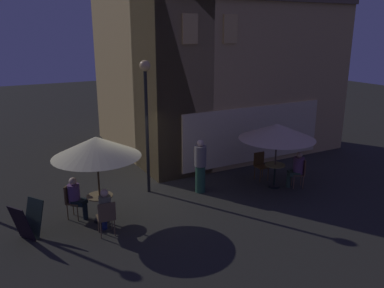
# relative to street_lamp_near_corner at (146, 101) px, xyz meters

# --- Properties ---
(ground_plane) EXTENTS (60.00, 60.00, 0.00)m
(ground_plane) POSITION_rel_street_lamp_near_corner_xyz_m (-0.72, -0.55, -2.96)
(ground_plane) COLOR #2A2922
(cafe_building) EXTENTS (8.83, 7.27, 7.05)m
(cafe_building) POSITION_rel_street_lamp_near_corner_xyz_m (3.50, 2.68, 0.56)
(cafe_building) COLOR tan
(cafe_building) RESTS_ON ground
(street_lamp_near_corner) EXTENTS (0.33, 0.33, 4.19)m
(street_lamp_near_corner) POSITION_rel_street_lamp_near_corner_xyz_m (0.00, 0.00, 0.00)
(street_lamp_near_corner) COLOR black
(street_lamp_near_corner) RESTS_ON ground
(menu_sandwich_board) EXTENTS (0.85, 0.82, 0.96)m
(menu_sandwich_board) POSITION_rel_street_lamp_near_corner_xyz_m (-3.79, -1.35, -2.47)
(menu_sandwich_board) COLOR #1D2923
(menu_sandwich_board) RESTS_ON ground
(cafe_table_0) EXTENTS (0.70, 0.70, 0.75)m
(cafe_table_0) POSITION_rel_street_lamp_near_corner_xyz_m (-1.94, -1.27, -2.42)
(cafe_table_0) COLOR black
(cafe_table_0) RESTS_ON ground
(cafe_table_1) EXTENTS (0.66, 0.66, 0.79)m
(cafe_table_1) POSITION_rel_street_lamp_near_corner_xyz_m (3.81, -1.63, -2.42)
(cafe_table_1) COLOR black
(cafe_table_1) RESTS_ON ground
(patio_umbrella_0) EXTENTS (2.32, 2.32, 2.39)m
(patio_umbrella_0) POSITION_rel_street_lamp_near_corner_xyz_m (-1.94, -1.27, -0.85)
(patio_umbrella_0) COLOR black
(patio_umbrella_0) RESTS_ON ground
(patio_umbrella_1) EXTENTS (2.47, 2.47, 2.17)m
(patio_umbrella_1) POSITION_rel_street_lamp_near_corner_xyz_m (3.81, -1.63, -1.05)
(patio_umbrella_1) COLOR black
(patio_umbrella_1) RESTS_ON ground
(cafe_chair_0) EXTENTS (0.54, 0.54, 0.96)m
(cafe_chair_0) POSITION_rel_street_lamp_near_corner_xyz_m (-2.58, -0.69, -2.39)
(cafe_chair_0) COLOR brown
(cafe_chair_0) RESTS_ON ground
(cafe_chair_1) EXTENTS (0.48, 0.48, 0.94)m
(cafe_chair_1) POSITION_rel_street_lamp_near_corner_xyz_m (-2.03, -2.15, -2.39)
(cafe_chair_1) COLOR brown
(cafe_chair_1) RESTS_ON ground
(cafe_chair_2) EXTENTS (0.43, 0.43, 0.95)m
(cafe_chair_2) POSITION_rel_street_lamp_near_corner_xyz_m (3.86, -0.81, -2.38)
(cafe_chair_2) COLOR #563817
(cafe_chair_2) RESTS_ON ground
(cafe_chair_3) EXTENTS (0.52, 0.52, 0.98)m
(cafe_chair_3) POSITION_rel_street_lamp_near_corner_xyz_m (4.56, -2.06, -2.38)
(cafe_chair_3) COLOR brown
(cafe_chair_3) RESTS_ON ground
(patron_seated_0) EXTENTS (0.51, 0.50, 1.20)m
(patron_seated_0) POSITION_rel_street_lamp_near_corner_xyz_m (-2.47, -0.79, -2.28)
(patron_seated_0) COLOR black
(patron_seated_0) RESTS_ON ground
(patron_seated_1) EXTENTS (0.34, 0.52, 1.24)m
(patron_seated_1) POSITION_rel_street_lamp_near_corner_xyz_m (-2.02, -2.00, -2.26)
(patron_seated_1) COLOR navy
(patron_seated_1) RESTS_ON ground
(patron_seated_2) EXTENTS (0.54, 0.49, 1.22)m
(patron_seated_2) POSITION_rel_street_lamp_near_corner_xyz_m (4.43, -1.99, -2.27)
(patron_seated_2) COLOR #2B402E
(patron_seated_2) RESTS_ON ground
(patron_standing_3) EXTENTS (0.38, 0.38, 1.75)m
(patron_standing_3) POSITION_rel_street_lamp_near_corner_xyz_m (1.45, -0.81, -2.08)
(patron_standing_3) COLOR #244D36
(patron_standing_3) RESTS_ON ground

